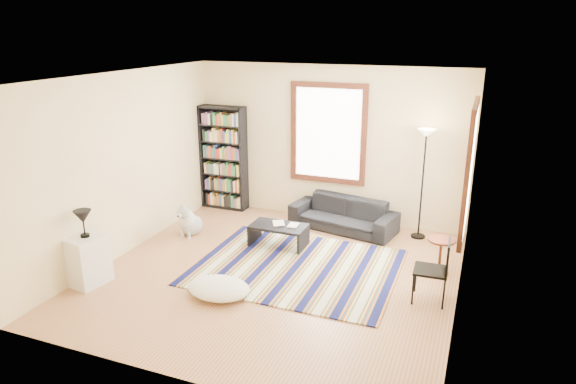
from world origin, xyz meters
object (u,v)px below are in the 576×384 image
(sofa, at_px, (343,214))
(side_table, at_px, (440,256))
(coffee_table, at_px, (279,235))
(floor_cushion, at_px, (219,288))
(dog, at_px, (191,219))
(folding_chair, at_px, (431,270))
(white_cabinet, at_px, (88,260))
(bookshelf, at_px, (224,158))
(floor_lamp, at_px, (422,185))

(sofa, bearing_deg, side_table, -22.40)
(coffee_table, distance_m, floor_cushion, 1.81)
(sofa, relative_size, dog, 3.28)
(side_table, relative_size, dog, 0.95)
(folding_chair, height_order, white_cabinet, folding_chair)
(white_cabinet, bearing_deg, sofa, 59.49)
(coffee_table, xyz_separation_m, folding_chair, (2.49, -0.91, 0.25))
(dog, bearing_deg, coffee_table, 7.38)
(floor_cushion, xyz_separation_m, white_cabinet, (-1.84, -0.34, 0.24))
(side_table, bearing_deg, folding_chair, -93.38)
(folding_chair, bearing_deg, bookshelf, 149.22)
(coffee_table, distance_m, folding_chair, 2.66)
(dog, bearing_deg, floor_cushion, -45.53)
(bookshelf, height_order, folding_chair, bookshelf)
(side_table, relative_size, white_cabinet, 0.77)
(bookshelf, xyz_separation_m, white_cabinet, (-0.26, -3.51, -0.65))
(sofa, height_order, floor_lamp, floor_lamp)
(folding_chair, xyz_separation_m, dog, (-4.07, 0.82, -0.15))
(white_cabinet, bearing_deg, coffee_table, 57.24)
(coffee_table, relative_size, folding_chair, 1.05)
(bookshelf, distance_m, floor_cushion, 3.65)
(sofa, bearing_deg, folding_chair, -38.57)
(floor_lamp, distance_m, side_table, 1.50)
(bookshelf, distance_m, side_table, 4.54)
(floor_cushion, height_order, white_cabinet, white_cabinet)
(coffee_table, bearing_deg, bookshelf, 141.24)
(sofa, relative_size, side_table, 3.45)
(bookshelf, xyz_separation_m, side_table, (4.24, -1.43, -0.73))
(white_cabinet, relative_size, dog, 1.23)
(side_table, distance_m, white_cabinet, 4.96)
(sofa, height_order, white_cabinet, white_cabinet)
(bookshelf, distance_m, dog, 1.63)
(sofa, height_order, coffee_table, sofa)
(side_table, distance_m, dog, 4.12)
(folding_chair, bearing_deg, floor_lamp, 98.87)
(floor_cushion, bearing_deg, sofa, 72.70)
(sofa, distance_m, floor_cushion, 3.04)
(bookshelf, distance_m, folding_chair, 4.81)
(coffee_table, bearing_deg, floor_cushion, -93.95)
(bookshelf, distance_m, white_cabinet, 3.58)
(bookshelf, height_order, floor_cushion, bookshelf)
(bookshelf, bearing_deg, coffee_table, -38.76)
(floor_cushion, xyz_separation_m, dog, (-1.46, 1.71, 0.18))
(sofa, relative_size, coffee_table, 2.07)
(floor_cushion, relative_size, side_table, 1.60)
(bookshelf, height_order, dog, bookshelf)
(floor_cushion, distance_m, folding_chair, 2.78)
(side_table, height_order, folding_chair, folding_chair)
(side_table, xyz_separation_m, dog, (-4.12, -0.03, 0.01))
(bookshelf, relative_size, floor_cushion, 2.31)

